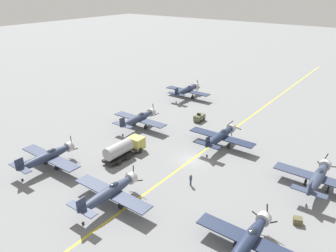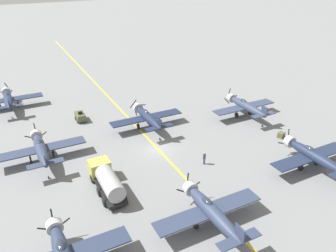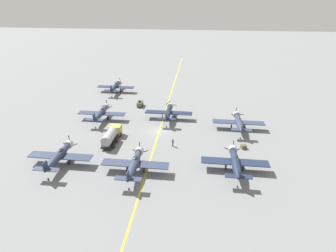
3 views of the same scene
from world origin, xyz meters
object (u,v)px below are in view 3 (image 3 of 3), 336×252
(airplane_mid_center, at_px, (168,112))
(tow_tractor, at_px, (140,104))
(airplane_near_right, at_px, (235,162))
(fuel_tanker, at_px, (112,135))
(airplane_near_center, at_px, (135,164))
(airplane_near_left, at_px, (59,156))
(ground_crew_walking, at_px, (173,142))
(airplane_far_left, at_px, (115,86))
(supply_crate_by_tanker, at_px, (244,147))
(airplane_mid_right, at_px, (239,122))
(airplane_mid_left, at_px, (101,113))

(airplane_mid_center, xyz_separation_m, tow_tractor, (-9.07, 7.78, -1.22))
(airplane_near_right, xyz_separation_m, fuel_tanker, (-25.21, 7.87, -0.50))
(airplane_near_center, xyz_separation_m, tow_tractor, (-5.71, 30.99, -1.22))
(airplane_near_left, distance_m, tow_tractor, 31.36)
(fuel_tanker, height_order, tow_tractor, fuel_tanker)
(ground_crew_walking, bearing_deg, airplane_far_left, 124.47)
(airplane_near_center, distance_m, airplane_near_right, 17.87)
(airplane_near_left, bearing_deg, supply_crate_by_tanker, 23.41)
(airplane_mid_right, bearing_deg, supply_crate_by_tanker, -93.98)
(airplane_near_left, xyz_separation_m, fuel_tanker, (6.89, 9.63, -0.50))
(airplane_near_right, distance_m, airplane_far_left, 51.79)
(ground_crew_walking, bearing_deg, airplane_mid_left, 150.80)
(airplane_near_left, bearing_deg, ground_crew_walking, 31.86)
(airplane_near_left, relative_size, airplane_mid_center, 1.00)
(airplane_mid_right, xyz_separation_m, airplane_mid_center, (-16.98, 3.76, 0.00))
(airplane_mid_left, xyz_separation_m, supply_crate_by_tanker, (33.91, -9.96, -1.59))
(tow_tractor, bearing_deg, airplane_near_left, -106.15)
(airplane_near_right, relative_size, airplane_far_left, 1.00)
(fuel_tanker, relative_size, supply_crate_by_tanker, 7.86)
(airplane_near_center, bearing_deg, airplane_near_left, -172.23)
(airplane_near_right, distance_m, ground_crew_walking, 14.02)
(airplane_near_left, distance_m, airplane_near_center, 14.46)
(airplane_near_right, bearing_deg, supply_crate_by_tanker, 62.08)
(airplane_mid_center, xyz_separation_m, airplane_far_left, (-19.48, 18.70, 0.00))
(airplane_mid_left, relative_size, supply_crate_by_tanker, 11.79)
(airplane_mid_center, bearing_deg, fuel_tanker, -129.86)
(airplane_near_center, bearing_deg, airplane_mid_center, 93.08)
(airplane_mid_center, height_order, fuel_tanker, airplane_mid_center)
(airplane_mid_left, bearing_deg, airplane_near_right, -15.77)
(supply_crate_by_tanker, bearing_deg, airplane_far_left, 139.62)
(airplane_near_center, height_order, airplane_near_right, airplane_near_center)
(airplane_mid_right, relative_size, airplane_near_center, 1.00)
(airplane_mid_left, relative_size, airplane_far_left, 1.00)
(tow_tractor, bearing_deg, airplane_mid_right, -23.90)
(airplane_mid_left, height_order, airplane_far_left, airplane_mid_left)
(airplane_near_center, distance_m, supply_crate_by_tanker, 23.18)
(tow_tractor, bearing_deg, airplane_mid_center, -40.62)
(airplane_near_left, bearing_deg, fuel_tanker, 62.01)
(airplane_near_center, xyz_separation_m, fuel_tanker, (-7.55, 10.53, -0.50))
(airplane_near_left, relative_size, tow_tractor, 4.62)
(airplane_near_right, bearing_deg, airplane_mid_right, 71.94)
(airplane_near_left, relative_size, airplane_mid_right, 1.00)
(airplane_mid_center, relative_size, tow_tractor, 4.62)
(fuel_tanker, bearing_deg, airplane_near_center, -54.36)
(fuel_tanker, bearing_deg, tow_tractor, 84.88)
(airplane_mid_center, distance_m, supply_crate_by_tanker, 21.19)
(airplane_far_left, bearing_deg, airplane_mid_center, -28.35)
(airplane_far_left, distance_m, fuel_tanker, 32.54)
(airplane_near_left, bearing_deg, airplane_mid_left, 94.75)
(fuel_tanker, xyz_separation_m, ground_crew_walking, (13.32, -0.51, -0.54))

